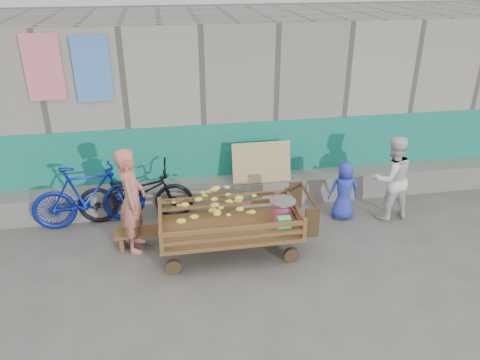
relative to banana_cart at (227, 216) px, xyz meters
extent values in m
plane|color=#504E49|center=(0.50, -0.84, -0.63)|extent=(80.00, 80.00, 0.00)
cube|color=gray|center=(0.50, 3.26, 0.87)|extent=(12.00, 3.00, 3.00)
cube|color=#107D5C|center=(0.50, 1.75, 0.07)|extent=(12.00, 0.03, 1.40)
cube|color=slate|center=(0.50, 1.51, -0.41)|extent=(12.00, 0.50, 0.45)
cube|color=tan|center=(0.80, 1.38, 0.17)|extent=(1.00, 0.19, 0.68)
cube|color=pink|center=(-2.50, 1.72, 1.82)|extent=(0.55, 0.03, 1.00)
cube|color=#4A85D9|center=(-1.80, 1.72, 1.77)|extent=(0.55, 0.03, 1.00)
cube|color=brown|center=(0.04, 0.00, -0.22)|extent=(2.00, 1.00, 0.06)
cylinder|color=#342316|center=(-0.80, -0.36, -0.52)|extent=(0.22, 0.07, 0.22)
cube|color=brown|center=(-0.93, -0.46, -0.03)|extent=(0.06, 0.06, 0.31)
cylinder|color=#342316|center=(-0.80, 0.37, -0.52)|extent=(0.22, 0.07, 0.22)
cube|color=brown|center=(-0.93, 0.47, -0.03)|extent=(0.06, 0.06, 0.31)
cylinder|color=#342316|center=(0.87, -0.36, -0.52)|extent=(0.22, 0.07, 0.22)
cube|color=brown|center=(1.00, -0.46, -0.03)|extent=(0.06, 0.06, 0.31)
cylinder|color=#342316|center=(0.87, 0.37, -0.52)|extent=(0.22, 0.07, 0.22)
cube|color=brown|center=(1.00, 0.47, -0.03)|extent=(0.06, 0.06, 0.31)
cube|color=brown|center=(0.04, -0.46, -0.08)|extent=(1.94, 0.04, 0.06)
cube|color=brown|center=(0.04, -0.46, 0.06)|extent=(1.94, 0.04, 0.06)
cube|color=brown|center=(0.04, 0.47, -0.08)|extent=(1.94, 0.04, 0.06)
cube|color=brown|center=(0.04, 0.47, 0.06)|extent=(1.94, 0.04, 0.06)
cube|color=brown|center=(-0.93, 0.00, -0.08)|extent=(0.04, 0.93, 0.06)
cube|color=brown|center=(-0.93, 0.00, 0.06)|extent=(0.04, 0.93, 0.06)
cube|color=brown|center=(1.00, 0.00, -0.08)|extent=(0.04, 0.93, 0.06)
cube|color=brown|center=(1.00, 0.00, 0.06)|extent=(0.04, 0.93, 0.06)
cylinder|color=#342316|center=(1.21, 0.00, 0.20)|extent=(0.04, 0.89, 0.04)
cube|color=#342316|center=(1.13, 0.41, 0.01)|extent=(0.20, 0.04, 0.44)
cube|color=#342316|center=(1.13, -0.41, 0.01)|extent=(0.20, 0.04, 0.44)
ellipsoid|color=yellow|center=(-0.07, 0.00, 0.06)|extent=(1.45, 0.78, 0.49)
cylinder|color=#CD447A|center=(0.82, 0.00, -0.04)|extent=(0.27, 0.27, 0.29)
cylinder|color=silver|center=(0.82, 0.00, 0.11)|extent=(0.03, 0.03, 0.07)
cylinder|color=silver|center=(0.82, 0.00, 0.16)|extent=(0.38, 0.38, 0.02)
cube|color=#44E766|center=(0.76, -0.31, -0.05)|extent=(0.18, 0.13, 0.24)
cube|color=brown|center=(-1.11, 0.42, -0.40)|extent=(1.03, 0.31, 0.04)
cube|color=brown|center=(-1.53, 0.42, -0.53)|extent=(0.06, 0.29, 0.21)
cube|color=brown|center=(-0.70, 0.42, -0.53)|extent=(0.06, 0.29, 0.21)
imported|color=#BB6C57|center=(-1.31, 0.38, 0.16)|extent=(0.42, 0.60, 1.59)
imported|color=silver|center=(2.78, 0.60, 0.08)|extent=(0.75, 0.62, 1.43)
imported|color=#2635B5|center=(2.04, 0.71, -0.13)|extent=(0.52, 0.38, 1.00)
imported|color=black|center=(-1.31, 1.21, -0.15)|extent=(1.88, 0.73, 0.97)
imported|color=#0D1E9E|center=(-2.04, 1.18, -0.11)|extent=(1.78, 0.66, 1.05)
camera|label=1|loc=(-0.80, -5.70, 3.32)|focal=35.00mm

